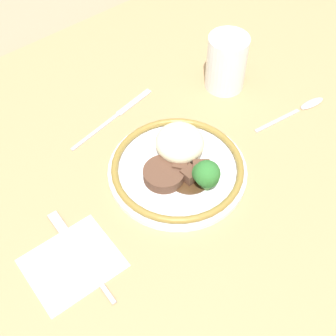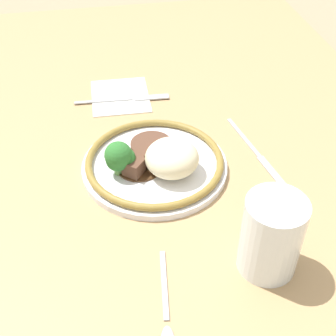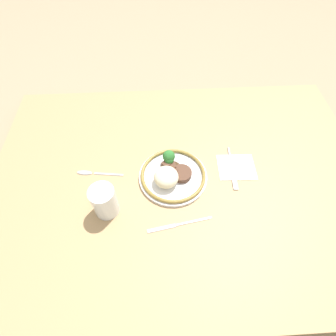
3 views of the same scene
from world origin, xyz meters
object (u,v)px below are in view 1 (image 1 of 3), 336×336
spoon (304,108)px  plate (181,166)px  juice_glass (226,65)px  fork (75,246)px  knife (116,116)px

spoon → plate: bearing=-178.5°
plate → juice_glass: size_ratio=2.11×
plate → fork: 0.22m
juice_glass → fork: size_ratio=0.60×
plate → knife: size_ratio=1.15×
knife → fork: bearing=-148.1°
juice_glass → knife: (-0.22, 0.07, -0.05)m
knife → spoon: 0.36m
fork → spoon: 0.51m
juice_glass → fork: 0.45m
juice_glass → fork: (-0.43, -0.12, -0.05)m
plate → fork: size_ratio=1.27×
fork → knife: (0.21, 0.19, -0.00)m
juice_glass → fork: bearing=-164.0°
fork → knife: 0.29m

